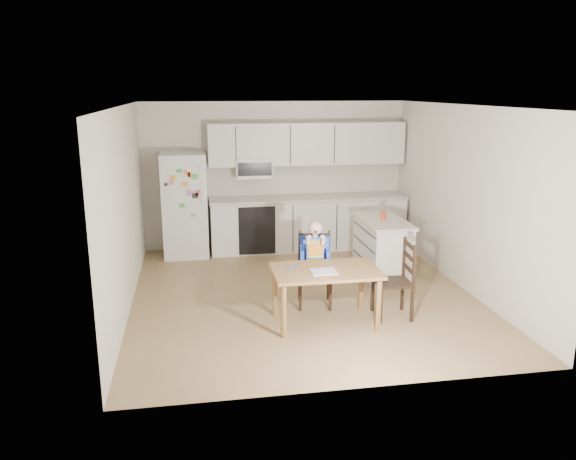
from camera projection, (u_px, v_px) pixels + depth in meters
The scene contains 10 objects.
room at pixel (296, 197), 7.75m from camera, with size 4.52×5.01×2.51m.
refrigerator at pixel (185, 205), 9.20m from camera, with size 0.72×0.70×1.70m, color silver.
kitchen_run at pixel (306, 198), 9.61m from camera, with size 3.37×0.62×2.15m.
kitchen_island at pixel (382, 248), 8.23m from camera, with size 0.61×1.17×0.86m.
red_cup at pixel (383, 215), 8.15m from camera, with size 0.09×0.09×0.11m, color red.
dining_table at pixel (325, 277), 6.55m from camera, with size 1.24×0.80×0.66m.
napkin at pixel (324, 272), 6.44m from camera, with size 0.29×0.25×0.01m, color #B3B4B9.
toddler_spoon at pixel (291, 268), 6.55m from camera, with size 0.02×0.02×0.12m, color #1B43BC.
chair_booster at pixel (315, 254), 7.12m from camera, with size 0.48×0.48×1.11m.
chair_side at pixel (401, 274), 6.76m from camera, with size 0.45×0.45×0.95m.
Camera 1 is at (-1.40, -7.02, 2.72)m, focal length 35.00 mm.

